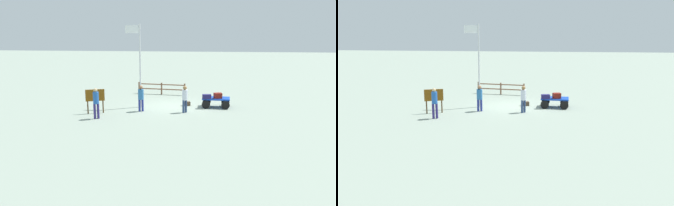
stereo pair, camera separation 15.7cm
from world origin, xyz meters
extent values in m
plane|color=gray|center=(0.00, 0.00, 0.00)|extent=(120.00, 120.00, 0.00)
cube|color=#123CB2|center=(-2.81, 0.08, 0.60)|extent=(1.86, 1.13, 0.10)
cube|color=#123CB2|center=(-1.95, 0.03, 0.60)|extent=(0.13, 0.99, 0.10)
cylinder|color=black|center=(-2.15, 0.58, 0.28)|extent=(0.56, 0.15, 0.55)
cylinder|color=black|center=(-2.20, -0.49, 0.28)|extent=(0.56, 0.15, 0.55)
cylinder|color=black|center=(-3.41, 0.65, 0.28)|extent=(0.56, 0.15, 0.55)
cylinder|color=black|center=(-3.47, -0.43, 0.28)|extent=(0.56, 0.15, 0.55)
cube|color=maroon|center=(-2.92, 0.26, 0.83)|extent=(0.58, 0.49, 0.35)
cube|color=#1E1A51|center=(-2.19, 0.49, 0.79)|extent=(0.60, 0.39, 0.28)
cube|color=#443424|center=(-0.82, -0.17, 0.14)|extent=(0.56, 0.42, 0.28)
cylinder|color=navy|center=(-0.90, 1.75, 0.40)|extent=(0.14, 0.14, 0.80)
cylinder|color=navy|center=(-0.76, 1.89, 0.40)|extent=(0.14, 0.14, 0.80)
cylinder|color=silver|center=(-0.83, 1.82, 1.12)|extent=(0.47, 0.47, 0.64)
sphere|color=olive|center=(-0.83, 1.82, 1.57)|extent=(0.25, 0.25, 0.25)
cylinder|color=navy|center=(1.86, 1.75, 0.39)|extent=(0.14, 0.14, 0.78)
cylinder|color=navy|center=(2.04, 1.83, 0.39)|extent=(0.14, 0.14, 0.78)
cylinder|color=#2A64A0|center=(1.95, 1.79, 1.10)|extent=(0.47, 0.47, 0.64)
sphere|color=#8F6243|center=(1.95, 1.79, 1.54)|extent=(0.25, 0.25, 0.25)
cylinder|color=navy|center=(4.09, 3.85, 0.45)|extent=(0.14, 0.14, 0.89)
cylinder|color=navy|center=(4.27, 3.94, 0.45)|extent=(0.14, 0.14, 0.89)
cylinder|color=#2055A8|center=(4.18, 3.89, 1.24)|extent=(0.44, 0.44, 0.69)
sphere|color=tan|center=(4.18, 3.89, 1.69)|extent=(0.22, 0.22, 0.22)
cylinder|color=silver|center=(2.20, 0.58, 2.74)|extent=(0.10, 0.10, 5.47)
cube|color=white|center=(2.70, 0.58, 5.12)|extent=(0.89, 0.03, 0.50)
cylinder|color=#4C3319|center=(4.22, 2.45, 0.39)|extent=(0.08, 0.08, 0.78)
cylinder|color=#4C3319|center=(5.09, 2.78, 0.39)|extent=(0.08, 0.08, 0.78)
cube|color=brown|center=(4.66, 2.62, 1.14)|extent=(1.10, 0.46, 0.73)
cylinder|color=brown|center=(-0.47, -3.89, 0.47)|extent=(0.12, 0.12, 0.94)
cylinder|color=brown|center=(1.41, -4.12, 0.47)|extent=(0.12, 0.12, 0.94)
cylinder|color=brown|center=(3.28, -4.35, 0.47)|extent=(0.12, 0.12, 0.94)
cube|color=brown|center=(1.41, -4.12, 0.80)|extent=(3.76, 0.55, 0.08)
cube|color=brown|center=(1.41, -4.12, 0.43)|extent=(3.76, 0.55, 0.08)
camera|label=1|loc=(-2.07, 22.42, 5.05)|focal=36.20mm
camera|label=2|loc=(-2.23, 22.40, 5.05)|focal=36.20mm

